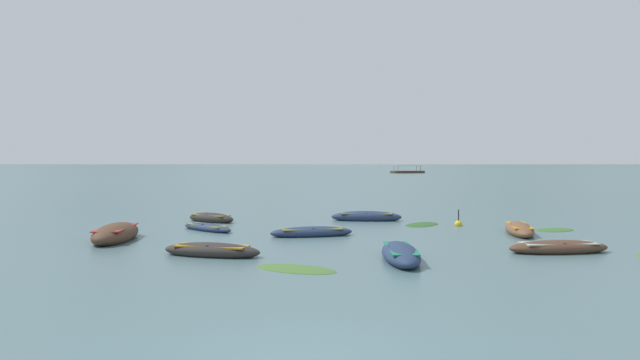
{
  "coord_description": "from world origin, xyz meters",
  "views": [
    {
      "loc": [
        -0.3,
        -9.07,
        3.27
      ],
      "look_at": [
        3.73,
        49.0,
        1.5
      ],
      "focal_mm": 32.28,
      "sensor_mm": 36.0,
      "label": 1
    }
  ],
  "objects_px": {
    "rowboat_1": "(519,229)",
    "rowboat_3": "(116,234)",
    "rowboat_7": "(559,248)",
    "mooring_buoy": "(458,224)",
    "rowboat_4": "(312,232)",
    "rowboat_6": "(207,228)",
    "ferry_0": "(407,172)",
    "rowboat_2": "(211,218)",
    "rowboat_8": "(401,254)",
    "rowboat_0": "(212,251)",
    "rowboat_5": "(366,217)"
  },
  "relations": [
    {
      "from": "rowboat_4",
      "to": "rowboat_5",
      "type": "relative_size",
      "value": 0.95
    },
    {
      "from": "rowboat_1",
      "to": "rowboat_4",
      "type": "xyz_separation_m",
      "value": [
        -9.57,
        -0.18,
        -0.03
      ]
    },
    {
      "from": "rowboat_5",
      "to": "mooring_buoy",
      "type": "bearing_deg",
      "value": -34.81
    },
    {
      "from": "rowboat_0",
      "to": "ferry_0",
      "type": "relative_size",
      "value": 0.35
    },
    {
      "from": "rowboat_4",
      "to": "rowboat_7",
      "type": "xyz_separation_m",
      "value": [
        8.71,
        -5.27,
        0.01
      ]
    },
    {
      "from": "rowboat_4",
      "to": "rowboat_6",
      "type": "height_order",
      "value": "rowboat_4"
    },
    {
      "from": "rowboat_3",
      "to": "ferry_0",
      "type": "xyz_separation_m",
      "value": [
        45.78,
        149.0,
        0.17
      ]
    },
    {
      "from": "rowboat_1",
      "to": "rowboat_2",
      "type": "bearing_deg",
      "value": 156.65
    },
    {
      "from": "rowboat_4",
      "to": "rowboat_8",
      "type": "bearing_deg",
      "value": -68.06
    },
    {
      "from": "rowboat_2",
      "to": "rowboat_7",
      "type": "relative_size",
      "value": 0.83
    },
    {
      "from": "rowboat_0",
      "to": "ferry_0",
      "type": "xyz_separation_m",
      "value": [
        41.27,
        153.34,
        0.26
      ]
    },
    {
      "from": "rowboat_6",
      "to": "rowboat_7",
      "type": "relative_size",
      "value": 0.86
    },
    {
      "from": "rowboat_0",
      "to": "rowboat_4",
      "type": "xyz_separation_m",
      "value": [
        3.79,
        5.15,
        -0.01
      ]
    },
    {
      "from": "rowboat_1",
      "to": "rowboat_4",
      "type": "bearing_deg",
      "value": -178.91
    },
    {
      "from": "rowboat_0",
      "to": "rowboat_8",
      "type": "relative_size",
      "value": 0.87
    },
    {
      "from": "rowboat_4",
      "to": "ferry_0",
      "type": "xyz_separation_m",
      "value": [
        37.48,
        148.19,
        0.28
      ]
    },
    {
      "from": "rowboat_7",
      "to": "mooring_buoy",
      "type": "relative_size",
      "value": 4.0
    },
    {
      "from": "rowboat_6",
      "to": "rowboat_7",
      "type": "distance_m",
      "value": 15.68
    },
    {
      "from": "ferry_0",
      "to": "rowboat_4",
      "type": "bearing_deg",
      "value": -104.19
    },
    {
      "from": "rowboat_0",
      "to": "ferry_0",
      "type": "distance_m",
      "value": 158.8
    },
    {
      "from": "rowboat_3",
      "to": "ferry_0",
      "type": "height_order",
      "value": "ferry_0"
    },
    {
      "from": "mooring_buoy",
      "to": "rowboat_6",
      "type": "bearing_deg",
      "value": -175.13
    },
    {
      "from": "rowboat_5",
      "to": "mooring_buoy",
      "type": "distance_m",
      "value": 5.28
    },
    {
      "from": "rowboat_0",
      "to": "rowboat_4",
      "type": "relative_size",
      "value": 0.98
    },
    {
      "from": "rowboat_4",
      "to": "rowboat_6",
      "type": "bearing_deg",
      "value": 153.06
    },
    {
      "from": "rowboat_5",
      "to": "rowboat_8",
      "type": "height_order",
      "value": "rowboat_5"
    },
    {
      "from": "rowboat_2",
      "to": "rowboat_1",
      "type": "bearing_deg",
      "value": -23.35
    },
    {
      "from": "rowboat_4",
      "to": "rowboat_5",
      "type": "bearing_deg",
      "value": 62.36
    },
    {
      "from": "rowboat_8",
      "to": "mooring_buoy",
      "type": "distance_m",
      "value": 11.34
    },
    {
      "from": "rowboat_0",
      "to": "rowboat_1",
      "type": "relative_size",
      "value": 0.85
    },
    {
      "from": "rowboat_7",
      "to": "rowboat_1",
      "type": "bearing_deg",
      "value": 81.09
    },
    {
      "from": "rowboat_1",
      "to": "rowboat_3",
      "type": "xyz_separation_m",
      "value": [
        -17.86,
        -1.0,
        0.07
      ]
    },
    {
      "from": "rowboat_5",
      "to": "ferry_0",
      "type": "distance_m",
      "value": 145.63
    },
    {
      "from": "rowboat_7",
      "to": "ferry_0",
      "type": "height_order",
      "value": "ferry_0"
    },
    {
      "from": "rowboat_0",
      "to": "ferry_0",
      "type": "height_order",
      "value": "ferry_0"
    },
    {
      "from": "rowboat_1",
      "to": "rowboat_7",
      "type": "xyz_separation_m",
      "value": [
        -0.85,
        -5.45,
        -0.03
      ]
    },
    {
      "from": "rowboat_2",
      "to": "rowboat_8",
      "type": "distance_m",
      "value": 15.25
    },
    {
      "from": "rowboat_0",
      "to": "rowboat_3",
      "type": "distance_m",
      "value": 6.26
    },
    {
      "from": "rowboat_1",
      "to": "ferry_0",
      "type": "distance_m",
      "value": 150.61
    },
    {
      "from": "rowboat_7",
      "to": "rowboat_3",
      "type": "bearing_deg",
      "value": 165.34
    },
    {
      "from": "rowboat_8",
      "to": "ferry_0",
      "type": "bearing_deg",
      "value": 77.3
    },
    {
      "from": "rowboat_2",
      "to": "rowboat_7",
      "type": "xyz_separation_m",
      "value": [
        13.92,
        -11.83,
        -0.02
      ]
    },
    {
      "from": "rowboat_8",
      "to": "ferry_0",
      "type": "relative_size",
      "value": 0.41
    },
    {
      "from": "mooring_buoy",
      "to": "rowboat_1",
      "type": "bearing_deg",
      "value": -62.33
    },
    {
      "from": "rowboat_0",
      "to": "mooring_buoy",
      "type": "relative_size",
      "value": 3.95
    },
    {
      "from": "rowboat_6",
      "to": "rowboat_7",
      "type": "xyz_separation_m",
      "value": [
        13.62,
        -7.76,
        0.04
      ]
    },
    {
      "from": "ferry_0",
      "to": "rowboat_8",
      "type": "bearing_deg",
      "value": -102.7
    },
    {
      "from": "rowboat_8",
      "to": "rowboat_3",
      "type": "bearing_deg",
      "value": 152.42
    },
    {
      "from": "rowboat_8",
      "to": "rowboat_7",
      "type": "bearing_deg",
      "value": 11.63
    },
    {
      "from": "mooring_buoy",
      "to": "rowboat_2",
      "type": "bearing_deg",
      "value": 167.06
    }
  ]
}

